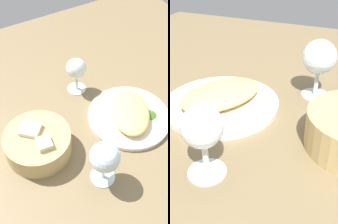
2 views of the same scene
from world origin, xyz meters
TOP-DOWN VIEW (x-y plane):
  - ground_plane at (0.00, 0.00)cm, footprint 140.00×140.00cm
  - plate at (0.56, -9.94)cm, footprint 25.61×25.61cm
  - omelette at (0.56, -9.94)cm, footprint 22.49×19.50cm
  - lettuce_garnish at (-2.80, -15.60)cm, footprint 4.28×4.28cm
  - bread_basket at (3.80, 19.37)cm, footprint 18.63×18.63cm
  - wine_glass_near at (20.28, -2.29)cm, footprint 6.67×6.67cm
  - wine_glass_far at (-12.61, 8.32)cm, footprint 7.83×7.83cm

SIDE VIEW (x-z plane):
  - ground_plane at x=0.00cm, z-range -2.00..0.00cm
  - plate at x=0.56cm, z-range 0.00..1.40cm
  - lettuce_garnish at x=-2.80cm, z-range 1.40..2.64cm
  - omelette at x=0.56cm, z-range 1.40..5.01cm
  - bread_basket at x=3.80cm, z-range -0.58..7.79cm
  - wine_glass_near at x=20.28cm, z-range 2.17..14.71cm
  - wine_glass_far at x=-12.61cm, z-range 2.39..16.10cm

